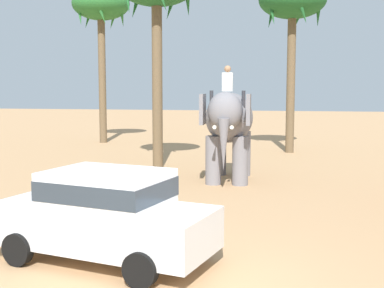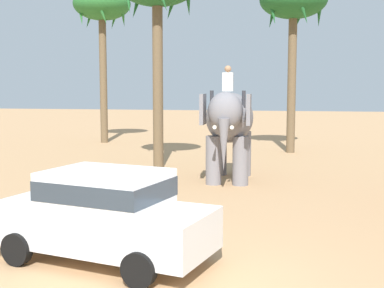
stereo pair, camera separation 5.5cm
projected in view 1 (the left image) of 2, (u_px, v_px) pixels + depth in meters
ground_plane at (161, 277)px, 8.75m from camera, size 120.00×120.00×0.00m
car_sedan_foreground at (105, 212)px, 9.45m from camera, size 4.39×2.66×1.70m
elephant_with_mahout at (229, 123)px, 17.43m from camera, size 1.67×3.88×3.88m
palm_tree_behind_elephant at (292, 5)px, 24.42m from camera, size 3.20×3.20×8.19m
palm_tree_left_of_road at (101, 9)px, 28.78m from camera, size 3.20×3.20×8.68m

